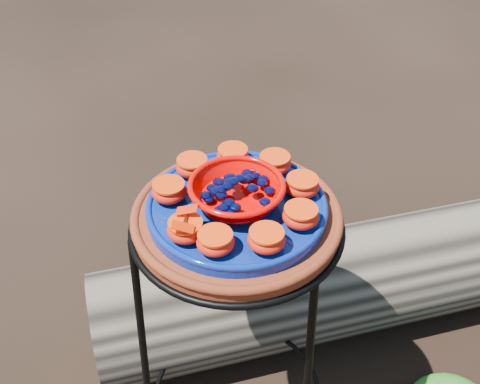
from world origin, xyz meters
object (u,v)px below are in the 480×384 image
(plant_stand, at_px, (237,341))
(driftwood_log, at_px, (385,272))
(cobalt_plate, at_px, (237,208))
(terracotta_saucer, at_px, (237,219))
(red_bowl, at_px, (237,194))

(plant_stand, xyz_separation_m, driftwood_log, (0.29, 0.51, -0.19))
(cobalt_plate, bearing_deg, terracotta_saucer, 0.00)
(terracotta_saucer, relative_size, driftwood_log, 0.23)
(driftwood_log, bearing_deg, plant_stand, -120.19)
(terracotta_saucer, relative_size, cobalt_plate, 1.17)
(cobalt_plate, distance_m, red_bowl, 0.03)
(terracotta_saucer, xyz_separation_m, cobalt_plate, (0.00, 0.00, 0.03))
(plant_stand, height_order, red_bowl, red_bowl)
(driftwood_log, bearing_deg, cobalt_plate, -120.19)
(plant_stand, distance_m, driftwood_log, 0.62)
(plant_stand, xyz_separation_m, cobalt_plate, (0.00, 0.00, 0.39))
(cobalt_plate, relative_size, driftwood_log, 0.19)
(plant_stand, bearing_deg, driftwood_log, 59.81)
(cobalt_plate, bearing_deg, driftwood_log, 59.81)
(plant_stand, height_order, terracotta_saucer, terracotta_saucer)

